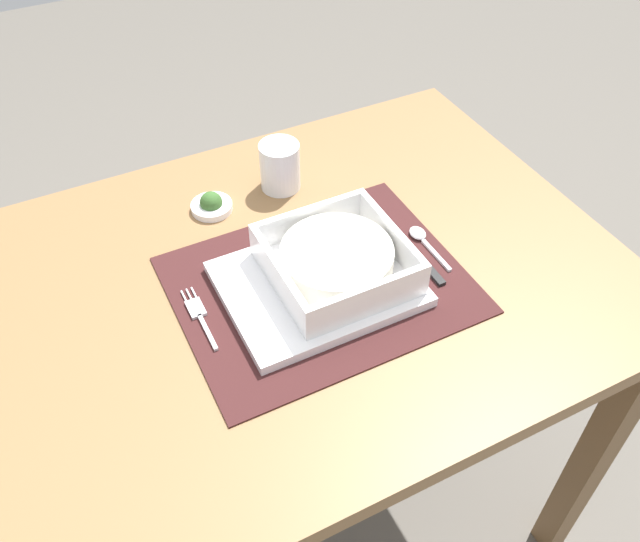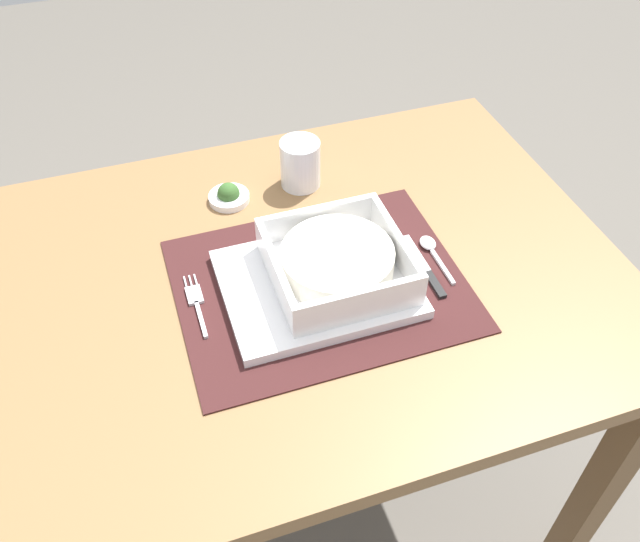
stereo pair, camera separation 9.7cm
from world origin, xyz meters
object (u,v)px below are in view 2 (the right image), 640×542
drinking_glass (300,166)px  condiment_saucer (229,196)px  fork (196,300)px  butter_knife (426,269)px  dining_table (305,318)px  porridge_bowl (337,263)px  spoon (431,248)px

drinking_glass → condiment_saucer: size_ratio=1.23×
fork → butter_knife: (0.34, -0.05, 0.00)m
butter_knife → drinking_glass: (-0.11, 0.27, 0.03)m
butter_knife → condiment_saucer: (-0.24, 0.26, 0.00)m
dining_table → butter_knife: butter_knife is taller
butter_knife → drinking_glass: 0.29m
fork → porridge_bowl: bearing=-4.8°
porridge_bowl → spoon: (0.16, 0.02, -0.04)m
dining_table → butter_knife: (0.17, -0.06, 0.11)m
porridge_bowl → butter_knife: porridge_bowl is taller
porridge_bowl → condiment_saucer: 0.27m
butter_knife → drinking_glass: size_ratio=1.65×
dining_table → butter_knife: size_ratio=6.96×
dining_table → butter_knife: 0.22m
porridge_bowl → fork: porridge_bowl is taller
dining_table → spoon: (0.20, -0.02, 0.12)m
fork → spoon: size_ratio=1.17×
dining_table → fork: bearing=-176.2°
porridge_bowl → condiment_saucer: porridge_bowl is taller
porridge_bowl → drinking_glass: bearing=85.0°
fork → drinking_glass: drinking_glass is taller
dining_table → condiment_saucer: 0.24m
dining_table → spoon: bearing=-5.7°
porridge_bowl → fork: bearing=172.2°
dining_table → condiment_saucer: bearing=108.4°
butter_knife → dining_table: bearing=158.7°
porridge_bowl → spoon: porridge_bowl is taller
fork → condiment_saucer: (0.10, 0.21, 0.00)m
spoon → drinking_glass: size_ratio=1.27×
porridge_bowl → spoon: 0.17m
fork → butter_knife: 0.34m
butter_knife → condiment_saucer: size_ratio=2.02×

